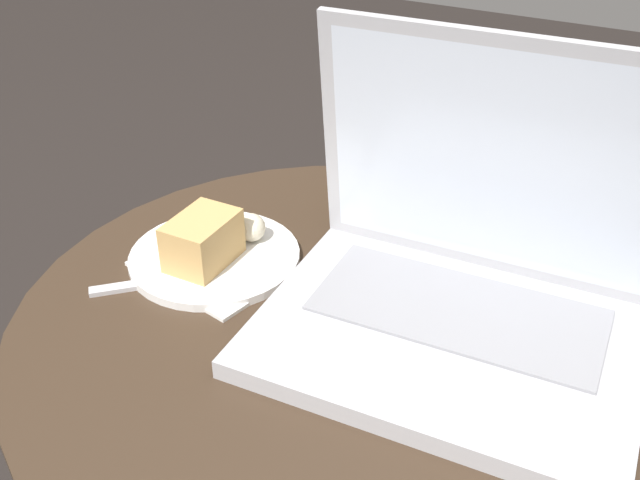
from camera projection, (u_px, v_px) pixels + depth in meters
table at (340, 436)px, 0.79m from camera, size 0.62×0.62×0.54m
napkin at (210, 269)px, 0.76m from camera, size 0.16×0.13×0.00m
laptop at (462, 280)px, 0.66m from camera, size 0.34×0.26×0.26m
beer_glass at (400, 133)px, 0.80m from camera, size 0.07×0.07×0.20m
snack_plate at (211, 248)px, 0.76m from camera, size 0.18×0.18×0.06m
fork at (207, 274)px, 0.75m from camera, size 0.15×0.15×0.00m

